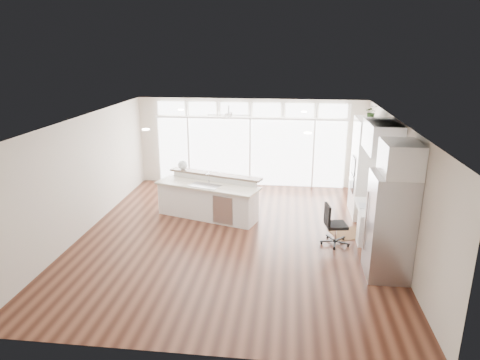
# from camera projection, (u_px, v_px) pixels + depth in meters

# --- Properties ---
(floor) EXTENTS (7.00, 8.00, 0.02)m
(floor) POSITION_uv_depth(u_px,v_px,m) (234.00, 237.00, 9.87)
(floor) COLOR #3A1B11
(floor) RESTS_ON ground
(ceiling) EXTENTS (7.00, 8.00, 0.02)m
(ceiling) POSITION_uv_depth(u_px,v_px,m) (233.00, 120.00, 9.06)
(ceiling) COLOR white
(ceiling) RESTS_ON wall_back
(wall_back) EXTENTS (7.00, 0.04, 2.70)m
(wall_back) POSITION_uv_depth(u_px,v_px,m) (250.00, 143.00, 13.26)
(wall_back) COLOR beige
(wall_back) RESTS_ON floor
(wall_front) EXTENTS (7.00, 0.04, 2.70)m
(wall_front) POSITION_uv_depth(u_px,v_px,m) (194.00, 270.00, 5.67)
(wall_front) COLOR beige
(wall_front) RESTS_ON floor
(wall_left) EXTENTS (0.04, 8.00, 2.70)m
(wall_left) POSITION_uv_depth(u_px,v_px,m) (83.00, 175.00, 9.86)
(wall_left) COLOR beige
(wall_left) RESTS_ON floor
(wall_right) EXTENTS (0.04, 8.00, 2.70)m
(wall_right) POSITION_uv_depth(u_px,v_px,m) (397.00, 187.00, 9.07)
(wall_right) COLOR beige
(wall_right) RESTS_ON floor
(glass_wall) EXTENTS (5.80, 0.06, 2.08)m
(glass_wall) POSITION_uv_depth(u_px,v_px,m) (250.00, 152.00, 13.29)
(glass_wall) COLOR white
(glass_wall) RESTS_ON wall_back
(transom_row) EXTENTS (5.90, 0.06, 0.40)m
(transom_row) POSITION_uv_depth(u_px,v_px,m) (250.00, 110.00, 12.89)
(transom_row) COLOR white
(transom_row) RESTS_ON wall_back
(desk_window) EXTENTS (0.04, 0.85, 0.85)m
(desk_window) POSITION_uv_depth(u_px,v_px,m) (392.00, 174.00, 9.30)
(desk_window) COLOR white
(desk_window) RESTS_ON wall_right
(ceiling_fan) EXTENTS (1.16, 1.16, 0.32)m
(ceiling_fan) POSITION_uv_depth(u_px,v_px,m) (229.00, 111.00, 11.84)
(ceiling_fan) COLOR white
(ceiling_fan) RESTS_ON ceiling
(recessed_lights) EXTENTS (3.40, 3.00, 0.02)m
(recessed_lights) POSITION_uv_depth(u_px,v_px,m) (234.00, 120.00, 9.26)
(recessed_lights) COLOR white
(recessed_lights) RESTS_ON ceiling
(oven_cabinet) EXTENTS (0.64, 1.20, 2.50)m
(oven_cabinet) POSITION_uv_depth(u_px,v_px,m) (366.00, 168.00, 10.85)
(oven_cabinet) COLOR white
(oven_cabinet) RESTS_ON floor
(desk_nook) EXTENTS (0.72, 1.30, 0.76)m
(desk_nook) POSITION_uv_depth(u_px,v_px,m) (372.00, 222.00, 9.69)
(desk_nook) COLOR white
(desk_nook) RESTS_ON floor
(upper_cabinets) EXTENTS (0.64, 1.30, 0.64)m
(upper_cabinets) POSITION_uv_depth(u_px,v_px,m) (382.00, 137.00, 9.10)
(upper_cabinets) COLOR white
(upper_cabinets) RESTS_ON wall_right
(refrigerator) EXTENTS (0.76, 0.90, 2.00)m
(refrigerator) POSITION_uv_depth(u_px,v_px,m) (390.00, 226.00, 7.94)
(refrigerator) COLOR #B0B1B5
(refrigerator) RESTS_ON floor
(fridge_cabinet) EXTENTS (0.64, 0.90, 0.60)m
(fridge_cabinet) POSITION_uv_depth(u_px,v_px,m) (401.00, 158.00, 7.55)
(fridge_cabinet) COLOR white
(fridge_cabinet) RESTS_ON wall_right
(framed_photos) EXTENTS (0.06, 0.22, 0.80)m
(framed_photos) POSITION_uv_depth(u_px,v_px,m) (386.00, 172.00, 9.94)
(framed_photos) COLOR black
(framed_photos) RESTS_ON wall_right
(kitchen_island) EXTENTS (2.85, 1.78, 1.06)m
(kitchen_island) POSITION_uv_depth(u_px,v_px,m) (207.00, 198.00, 10.84)
(kitchen_island) COLOR white
(kitchen_island) RESTS_ON floor
(rug) EXTENTS (1.13, 0.98, 0.01)m
(rug) POSITION_uv_depth(u_px,v_px,m) (352.00, 233.00, 10.04)
(rug) COLOR #3D2513
(rug) RESTS_ON floor
(office_chair) EXTENTS (0.55, 0.52, 0.93)m
(office_chair) POSITION_uv_depth(u_px,v_px,m) (336.00, 225.00, 9.36)
(office_chair) COLOR black
(office_chair) RESTS_ON floor
(fishbowl) EXTENTS (0.30, 0.30, 0.25)m
(fishbowl) POSITION_uv_depth(u_px,v_px,m) (183.00, 165.00, 11.37)
(fishbowl) COLOR white
(fishbowl) RESTS_ON kitchen_island
(monitor) EXTENTS (0.11, 0.52, 0.43)m
(monitor) POSITION_uv_depth(u_px,v_px,m) (371.00, 198.00, 9.52)
(monitor) COLOR black
(monitor) RESTS_ON desk_nook
(keyboard) EXTENTS (0.16, 0.36, 0.02)m
(keyboard) POSITION_uv_depth(u_px,v_px,m) (362.00, 206.00, 9.60)
(keyboard) COLOR white
(keyboard) RESTS_ON desk_nook
(potted_plant) EXTENTS (0.34, 0.37, 0.26)m
(potted_plant) POSITION_uv_depth(u_px,v_px,m) (371.00, 114.00, 10.44)
(potted_plant) COLOR #2D4E21
(potted_plant) RESTS_ON oven_cabinet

